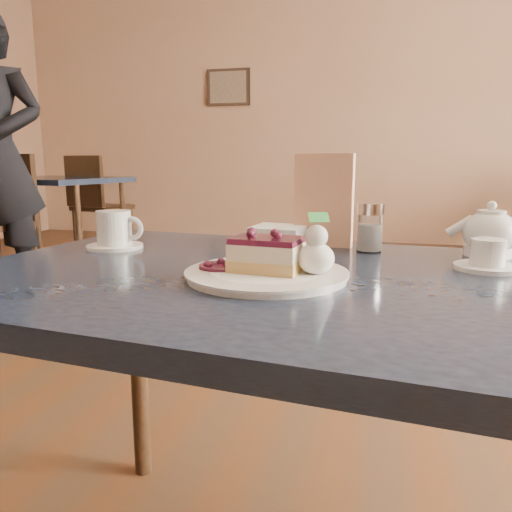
% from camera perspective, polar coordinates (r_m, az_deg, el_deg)
% --- Properties ---
extents(main_table, '(1.18, 0.86, 0.70)m').
position_cam_1_polar(main_table, '(0.87, 2.21, -6.57)').
color(main_table, '#1D293C').
rests_on(main_table, ground).
extents(dessert_plate, '(0.26, 0.26, 0.01)m').
position_cam_1_polar(dessert_plate, '(0.81, 1.22, -2.16)').
color(dessert_plate, white).
rests_on(dessert_plate, main_table).
extents(cheesecake_slice, '(0.12, 0.09, 0.06)m').
position_cam_1_polar(cheesecake_slice, '(0.80, 1.23, 0.16)').
color(cheesecake_slice, tan).
rests_on(cheesecake_slice, dessert_plate).
extents(whipped_cream, '(0.06, 0.06, 0.05)m').
position_cam_1_polar(whipped_cream, '(0.79, 6.86, -0.24)').
color(whipped_cream, white).
rests_on(whipped_cream, dessert_plate).
extents(berry_sauce, '(0.07, 0.07, 0.01)m').
position_cam_1_polar(berry_sauce, '(0.83, -4.02, -1.20)').
color(berry_sauce, '#4A1431').
rests_on(berry_sauce, dessert_plate).
extents(coffee_set, '(0.13, 0.12, 0.08)m').
position_cam_1_polar(coffee_set, '(1.13, -15.79, 2.69)').
color(coffee_set, white).
rests_on(coffee_set, main_table).
extents(tea_set, '(0.15, 0.25, 0.10)m').
position_cam_1_polar(tea_set, '(1.07, 25.02, 1.87)').
color(tea_set, white).
rests_on(tea_set, main_table).
extents(menu_card, '(0.13, 0.04, 0.20)m').
position_cam_1_polar(menu_card, '(1.12, 7.74, 6.31)').
color(menu_card, beige).
rests_on(menu_card, main_table).
extents(sugar_shaker, '(0.06, 0.06, 0.10)m').
position_cam_1_polar(sugar_shaker, '(1.07, 12.89, 3.26)').
color(sugar_shaker, white).
rests_on(sugar_shaker, main_table).
extents(napkin_stack, '(0.12, 0.12, 0.05)m').
position_cam_1_polar(napkin_stack, '(1.11, 2.60, 2.25)').
color(napkin_stack, white).
rests_on(napkin_stack, main_table).
extents(bg_table_far_left, '(1.16, 1.83, 1.22)m').
position_cam_1_polar(bg_table_far_left, '(4.40, -21.59, -0.62)').
color(bg_table_far_left, '#1D293C').
rests_on(bg_table_far_left, ground).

